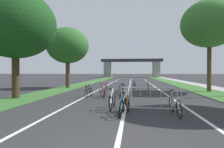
{
  "coord_description": "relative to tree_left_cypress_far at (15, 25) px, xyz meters",
  "views": [
    {
      "loc": [
        0.35,
        -3.83,
        1.72
      ],
      "look_at": [
        -0.99,
        8.21,
        1.57
      ],
      "focal_mm": 29.86,
      "sensor_mm": 36.0,
      "label": 1
    }
  ],
  "objects": [
    {
      "name": "tree_left_pine_far",
      "position": [
        0.56,
        8.0,
        -0.23
      ],
      "size": [
        4.45,
        4.45,
        6.4
      ],
      "color": "#4C3823",
      "rests_on": "ground"
    },
    {
      "name": "tree_right_pine_near",
      "position": [
        13.92,
        5.64,
        1.09
      ],
      "size": [
        4.75,
        4.75,
        7.84
      ],
      "color": "#4C3823",
      "rests_on": "ground"
    },
    {
      "name": "bicycle_black_9",
      "position": [
        4.43,
        1.3,
        -4.36
      ],
      "size": [
        0.56,
        1.68,
        0.91
      ],
      "rotation": [
        0.0,
        0.0,
        3.09
      ],
      "color": "black",
      "rests_on": "ground"
    },
    {
      "name": "lane_stripe_center",
      "position": [
        7.06,
        12.62,
        -4.71
      ],
      "size": [
        0.14,
        39.75,
        0.01
      ],
      "primitive_type": "cube",
      "color": "silver",
      "rests_on": "ground"
    },
    {
      "name": "crowd_barrier_third",
      "position": [
        7.95,
        6.42,
        -4.19
      ],
      "size": [
        2.55,
        0.51,
        1.05
      ],
      "rotation": [
        0.0,
        0.0,
        0.03
      ],
      "color": "#ADADB2",
      "rests_on": "ground"
    },
    {
      "name": "bicycle_yellow_1",
      "position": [
        8.89,
        7.01,
        -4.33
      ],
      "size": [
        0.55,
        1.73,
        1.03
      ],
      "rotation": [
        0.0,
        0.0,
        -0.15
      ],
      "color": "black",
      "rests_on": "ground"
    },
    {
      "name": "bicycle_orange_8",
      "position": [
        7.18,
        -2.65,
        -4.37
      ],
      "size": [
        0.48,
        1.72,
        0.89
      ],
      "rotation": [
        0.0,
        0.0,
        -0.03
      ],
      "color": "black",
      "rests_on": "ground"
    },
    {
      "name": "crowd_barrier_second",
      "position": [
        6.11,
        1.66,
        -4.19
      ],
      "size": [
        2.56,
        0.55,
        1.05
      ],
      "rotation": [
        0.0,
        0.0,
        0.04
      ],
      "color": "#ADADB2",
      "rests_on": "ground"
    },
    {
      "name": "bicycle_purple_10",
      "position": [
        6.44,
        5.91,
        -4.36
      ],
      "size": [
        0.66,
        1.7,
        0.89
      ],
      "rotation": [
        0.0,
        0.0,
        -0.24
      ],
      "color": "black",
      "rests_on": "ground"
    },
    {
      "name": "lane_stripe_right_lane",
      "position": [
        9.95,
        12.62,
        -4.71
      ],
      "size": [
        0.14,
        39.75,
        0.01
      ],
      "primitive_type": "cube",
      "color": "silver",
      "rests_on": "ground"
    },
    {
      "name": "bicycle_purple_0",
      "position": [
        6.65,
        1.31,
        -4.35
      ],
      "size": [
        0.49,
        1.69,
        0.97
      ],
      "rotation": [
        0.0,
        0.0,
        -0.01
      ],
      "color": "black",
      "rests_on": "ground"
    },
    {
      "name": "grass_verge_right",
      "position": [
        13.56,
        20.86,
        -4.69
      ],
      "size": [
        2.47,
        68.71,
        0.05
      ],
      "primitive_type": "cube",
      "color": "#386B2D",
      "rests_on": "ground"
    },
    {
      "name": "sidewalk_path_right",
      "position": [
        15.8,
        20.86,
        -4.68
      ],
      "size": [
        2.02,
        68.71,
        0.08
      ],
      "primitive_type": "cube",
      "color": "#9E9B93",
      "rests_on": "ground"
    },
    {
      "name": "bicycle_red_7",
      "position": [
        5.37,
        2.08,
        -4.34
      ],
      "size": [
        0.52,
        1.75,
        1.01
      ],
      "rotation": [
        0.0,
        0.0,
        -0.15
      ],
      "color": "black",
      "rests_on": "ground"
    },
    {
      "name": "bicycle_green_5",
      "position": [
        5.56,
        1.08,
        -4.36
      ],
      "size": [
        0.54,
        1.59,
        0.89
      ],
      "rotation": [
        0.0,
        0.0,
        0.15
      ],
      "color": "black",
      "rests_on": "ground"
    },
    {
      "name": "overpass_bridge",
      "position": [
        7.06,
        49.54,
        -0.79
      ],
      "size": [
        19.66,
        3.0,
        5.86
      ],
      "color": "#2D2D30",
      "rests_on": "ground"
    },
    {
      "name": "bicycle_silver_6",
      "position": [
        9.06,
        -3.52,
        -4.32
      ],
      "size": [
        0.5,
        1.76,
        1.04
      ],
      "rotation": [
        0.0,
        0.0,
        3.19
      ],
      "color": "black",
      "rests_on": "ground"
    },
    {
      "name": "lane_stripe_left_lane",
      "position": [
        4.16,
        12.62,
        -4.71
      ],
      "size": [
        0.14,
        39.75,
        0.01
      ],
      "primitive_type": "cube",
      "color": "silver",
      "rests_on": "ground"
    },
    {
      "name": "tree_left_cypress_far",
      "position": [
        0.0,
        0.0,
        0.0
      ],
      "size": [
        5.07,
        5.07,
        6.89
      ],
      "color": "#3D2D1E",
      "rests_on": "ground"
    },
    {
      "name": "crowd_barrier_nearest",
      "position": [
        8.16,
        -3.1,
        -4.19
      ],
      "size": [
        2.56,
        0.59,
        1.05
      ],
      "rotation": [
        0.0,
        0.0,
        -0.06
      ],
      "color": "#ADADB2",
      "rests_on": "ground"
    },
    {
      "name": "grass_verge_left",
      "position": [
        0.55,
        20.86,
        -4.69
      ],
      "size": [
        2.47,
        68.71,
        0.05
      ],
      "primitive_type": "cube",
      "color": "#386B2D",
      "rests_on": "ground"
    },
    {
      "name": "bicycle_white_2",
      "position": [
        6.47,
        -2.53,
        -4.34
      ],
      "size": [
        0.51,
        1.65,
        0.98
      ],
      "rotation": [
        0.0,
        0.0,
        -0.06
      ],
      "color": "black",
      "rests_on": "ground"
    },
    {
      "name": "bicycle_blue_3",
      "position": [
        7.56,
        6.87,
        -4.34
      ],
      "size": [
        0.54,
        1.68,
        1.01
      ],
      "rotation": [
        0.0,
        0.0,
        -0.16
      ],
      "color": "black",
      "rests_on": "ground"
    },
    {
      "name": "bicycle_teal_4",
      "position": [
        7.02,
        -3.69,
        -4.34
      ],
      "size": [
        0.54,
        1.72,
        0.95
      ],
      "rotation": [
        0.0,
        0.0,
        -0.09
      ],
      "color": "black",
      "rests_on": "ground"
    }
  ]
}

